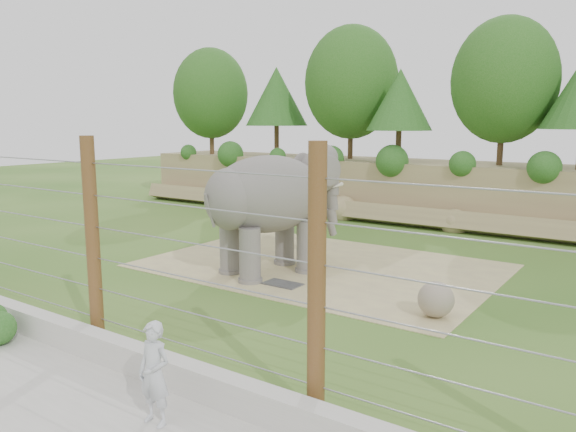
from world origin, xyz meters
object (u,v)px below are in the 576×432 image
Objects in this scene: zookeeper at (154,373)px; stone_ball at (436,299)px; barrier_fence at (93,242)px; elephant at (268,212)px.

stone_ball is at bearing 73.12° from zookeeper.
barrier_fence reaches higher than stone_ball.
barrier_fence is 3.73m from zookeeper.
elephant is 8.27m from zookeeper.
zookeeper reaches higher than stone_ball.
barrier_fence reaches higher than elephant.
stone_ball is (5.23, -0.89, -1.33)m from elephant.
elephant is at bearing 93.01° from barrier_fence.
zookeeper is at bearing -104.59° from stone_ball.
barrier_fence is at bearing -134.00° from stone_ball.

